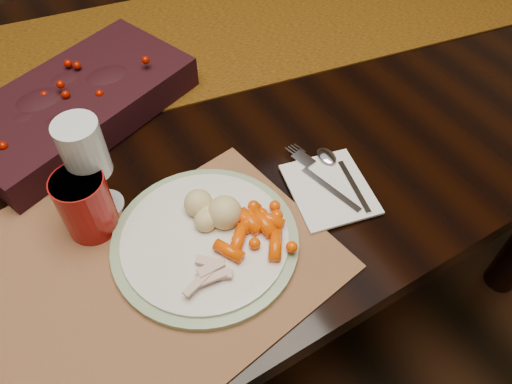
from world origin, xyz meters
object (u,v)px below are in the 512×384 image
baby_carrots (253,232)px  turkey_shreds (203,275)px  mashed_potatoes (211,204)px  dinner_plate (205,241)px  wine_glass (91,169)px  napkin (330,189)px  red_cup (86,204)px  dining_table (182,227)px  centerpiece (75,100)px  placemat_main (184,278)px

baby_carrots → turkey_shreds: bearing=-165.5°
mashed_potatoes → turkey_shreds: mashed_potatoes is taller
dinner_plate → wine_glass: (-0.10, 0.14, 0.07)m
dinner_plate → napkin: 0.21m
dinner_plate → red_cup: 0.17m
turkey_shreds → napkin: (0.24, 0.04, -0.02)m
baby_carrots → wine_glass: (-0.16, 0.18, 0.06)m
dining_table → baby_carrots: size_ratio=17.00×
baby_carrots → mashed_potatoes: 0.07m
centerpiece → mashed_potatoes: size_ratio=4.59×
dining_table → mashed_potatoes: size_ratio=21.11×
dinner_plate → placemat_main: bearing=-146.2°
dinner_plate → mashed_potatoes: 0.05m
mashed_potatoes → napkin: mashed_potatoes is taller
dinner_plate → centerpiece: bearing=100.5°
centerpiece → mashed_potatoes: bearing=-73.7°
turkey_shreds → red_cup: size_ratio=0.69×
napkin → wine_glass: (-0.31, 0.15, 0.08)m
mashed_potatoes → napkin: size_ratio=0.62×
baby_carrots → napkin: baby_carrots is taller
napkin → wine_glass: size_ratio=0.82×
centerpiece → napkin: 0.45m
centerpiece → wine_glass: bearing=-99.4°
mashed_potatoes → turkey_shreds: bearing=-123.8°
red_cup → baby_carrots: bearing=-38.4°
dinner_plate → mashed_potatoes: bearing=48.8°
dining_table → baby_carrots: (-0.00, -0.33, 0.40)m
turkey_shreds → red_cup: 0.20m
dining_table → napkin: napkin is taller
dining_table → baby_carrots: 0.52m
dinner_plate → turkey_shreds: bearing=-118.9°
dining_table → turkey_shreds: size_ratio=25.68×
red_cup → centerpiece: bearing=75.7°
centerpiece → baby_carrots: size_ratio=3.69×
centerpiece → dinner_plate: bearing=-79.5°
napkin → turkey_shreds: bearing=-156.7°
dining_table → centerpiece: centerpiece is taller
baby_carrots → napkin: size_ratio=0.77×
dining_table → red_cup: red_cup is taller
baby_carrots → turkey_shreds: size_ratio=1.51×
baby_carrots → mashed_potatoes: (-0.03, 0.07, 0.01)m
placemat_main → wine_glass: size_ratio=2.40×
placemat_main → turkey_shreds: (0.02, -0.02, 0.03)m
dining_table → mashed_potatoes: 0.50m
dining_table → placemat_main: size_ratio=4.44×
red_cup → dining_table: bearing=45.6°
dining_table → red_cup: bearing=-134.4°
wine_glass → mashed_potatoes: bearing=-41.0°
baby_carrots → turkey_shreds: 0.09m
centerpiece → placemat_main: size_ratio=0.97×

